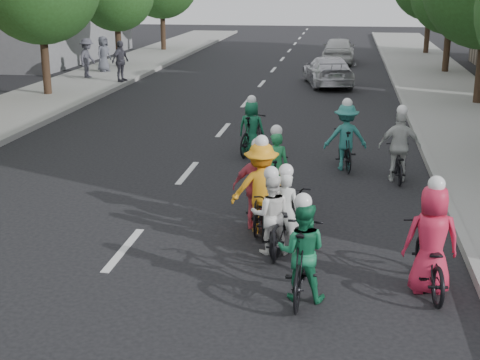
% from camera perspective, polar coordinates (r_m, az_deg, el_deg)
% --- Properties ---
extents(ground, '(120.00, 120.00, 0.00)m').
position_cam_1_polar(ground, '(12.22, -9.89, -5.88)').
color(ground, black).
rests_on(ground, ground).
extents(curb_left, '(0.18, 80.00, 0.18)m').
position_cam_1_polar(curb_left, '(23.32, -16.29, 4.83)').
color(curb_left, '#999993').
rests_on(curb_left, ground).
extents(curb_right, '(0.18, 80.00, 0.18)m').
position_cam_1_polar(curb_right, '(21.27, 14.85, 3.83)').
color(curb_right, '#999993').
rests_on(curb_right, ground).
extents(cyclist_0, '(1.00, 1.96, 1.58)m').
position_cam_1_polar(cyclist_0, '(12.02, 3.91, -3.27)').
color(cyclist_0, black).
rests_on(cyclist_0, ground).
extents(cyclist_1, '(0.77, 1.93, 1.68)m').
position_cam_1_polar(cyclist_1, '(10.15, 5.30, -6.55)').
color(cyclist_1, black).
rests_on(cyclist_1, ground).
extents(cyclist_2, '(1.22, 1.58, 1.90)m').
position_cam_1_polar(cyclist_2, '(12.67, 1.83, -1.29)').
color(cyclist_2, black).
rests_on(cyclist_2, ground).
extents(cyclist_3, '(0.99, 1.91, 1.81)m').
position_cam_1_polar(cyclist_3, '(12.89, 1.57, -1.22)').
color(cyclist_3, black).
rests_on(cyclist_3, ground).
extents(cyclist_4, '(0.90, 1.93, 1.87)m').
position_cam_1_polar(cyclist_4, '(10.72, 15.91, -5.85)').
color(cyclist_4, black).
rests_on(cyclist_4, ground).
extents(cyclist_5, '(0.56, 1.56, 1.68)m').
position_cam_1_polar(cyclist_5, '(14.60, 3.10, 0.56)').
color(cyclist_5, black).
rests_on(cyclist_5, ground).
extents(cyclist_6, '(0.86, 1.75, 1.59)m').
position_cam_1_polar(cyclist_6, '(11.80, 2.66, -3.56)').
color(cyclist_6, black).
rests_on(cyclist_6, ground).
extents(cyclist_7, '(1.18, 1.78, 1.83)m').
position_cam_1_polar(cyclist_7, '(17.10, 8.99, 3.24)').
color(cyclist_7, black).
rests_on(cyclist_7, ground).
extents(cyclist_8, '(1.01, 1.56, 1.85)m').
position_cam_1_polar(cyclist_8, '(16.37, 13.41, 2.14)').
color(cyclist_8, black).
rests_on(cyclist_8, ground).
extents(cyclist_9, '(0.88, 1.90, 1.66)m').
position_cam_1_polar(cyclist_9, '(18.37, 1.01, 4.12)').
color(cyclist_9, black).
rests_on(cyclist_9, ground).
extents(follow_car_lead, '(2.71, 4.81, 1.32)m').
position_cam_1_polar(follow_car_lead, '(30.87, 7.51, 9.21)').
color(follow_car_lead, silver).
rests_on(follow_car_lead, ground).
extents(follow_car_trail, '(1.84, 4.44, 1.50)m').
position_cam_1_polar(follow_car_trail, '(39.29, 8.41, 10.92)').
color(follow_car_trail, silver).
rests_on(follow_car_trail, ground).
extents(spectator_0, '(0.80, 1.25, 1.84)m').
position_cam_1_polar(spectator_0, '(32.84, -12.90, 10.11)').
color(spectator_0, '#464550').
rests_on(spectator_0, sidewalk_left).
extents(spectator_1, '(0.79, 1.17, 1.85)m').
position_cam_1_polar(spectator_1, '(31.18, -10.18, 9.94)').
color(spectator_1, '#45444F').
rests_on(spectator_1, sidewalk_left).
extents(spectator_2, '(0.83, 1.01, 1.76)m').
position_cam_1_polar(spectator_2, '(34.87, -11.57, 10.50)').
color(spectator_2, '#52545F').
rests_on(spectator_2, sidewalk_left).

